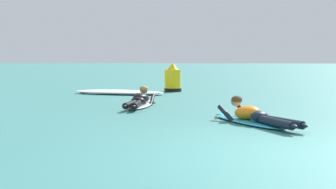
{
  "coord_description": "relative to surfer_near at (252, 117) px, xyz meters",
  "views": [
    {
      "loc": [
        -0.65,
        -6.35,
        1.29
      ],
      "look_at": [
        -2.07,
        4.02,
        0.43
      ],
      "focal_mm": 51.71,
      "sensor_mm": 36.0,
      "label": 1
    }
  ],
  "objects": [
    {
      "name": "surfer_near",
      "position": [
        0.0,
        0.0,
        0.0
      ],
      "size": [
        1.74,
        2.43,
        0.55
      ],
      "color": "#2DB2D1",
      "rests_on": "ground"
    },
    {
      "name": "surfer_far",
      "position": [
        -2.67,
        2.71,
        0.0
      ],
      "size": [
        0.53,
        2.48,
        0.53
      ],
      "color": "silver",
      "rests_on": "ground"
    },
    {
      "name": "ground_plane",
      "position": [
        0.3,
        7.26,
        -0.14
      ],
      "size": [
        120.0,
        120.0,
        0.0
      ],
      "primitive_type": "plane",
      "color": "#387A75"
    },
    {
      "name": "channel_marker_buoy",
      "position": [
        -2.48,
        7.82,
        0.26
      ],
      "size": [
        0.61,
        0.61,
        1.01
      ],
      "color": "yellow",
      "rests_on": "ground"
    },
    {
      "name": "whitewater_mid_right",
      "position": [
        -4.08,
        6.36,
        -0.07
      ],
      "size": [
        3.18,
        1.3,
        0.15
      ],
      "color": "white",
      "rests_on": "ground"
    }
  ]
}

